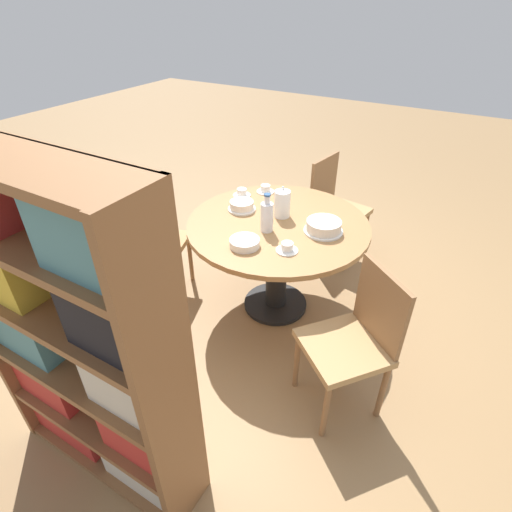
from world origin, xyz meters
TOP-DOWN VIEW (x-y plane):
  - ground_plane at (0.00, 0.00)m, footprint 14.00×14.00m
  - dining_table at (0.00, 0.00)m, footprint 1.26×1.26m
  - chair_a at (-0.76, 0.54)m, footprint 0.59×0.59m
  - chair_b at (-0.09, -0.93)m, footprint 0.48×0.48m
  - chair_c at (0.87, 0.35)m, footprint 0.53×0.53m
  - bookshelf at (0.16, 1.50)m, footprint 1.05×0.28m
  - coffee_pot at (0.02, -0.09)m, footprint 0.11×0.11m
  - water_bottle at (0.02, 0.14)m, footprint 0.08×0.08m
  - cake_main at (-0.32, -0.04)m, footprint 0.26×0.26m
  - cake_second at (0.32, -0.04)m, footprint 0.20×0.20m
  - cup_a at (0.44, -0.24)m, footprint 0.14×0.14m
  - cup_b at (0.31, -0.39)m, footprint 0.14×0.14m
  - cup_c at (-0.21, 0.29)m, footprint 0.14×0.14m
  - plate_stack at (0.04, 0.38)m, footprint 0.19×0.19m

SIDE VIEW (x-z plane):
  - ground_plane at x=0.00m, z-range 0.00..0.00m
  - chair_a at x=-0.76m, z-range 0.04..0.94m
  - chair_b at x=-0.09m, z-range 0.04..0.94m
  - chair_c at x=0.87m, z-range 0.04..0.94m
  - dining_table at x=0.00m, z-range 0.22..0.96m
  - cup_a at x=0.44m, z-range 0.74..0.80m
  - cup_b at x=0.31m, z-range 0.74..0.80m
  - cup_c at x=-0.21m, z-range 0.74..0.80m
  - plate_stack at x=0.04m, z-range 0.75..0.80m
  - cake_second at x=0.32m, z-range 0.74..0.81m
  - cake_main at x=-0.32m, z-range 0.74..0.82m
  - bookshelf at x=0.16m, z-range -0.03..1.63m
  - coffee_pot at x=0.02m, z-range 0.74..0.96m
  - water_bottle at x=0.02m, z-range 0.72..0.99m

